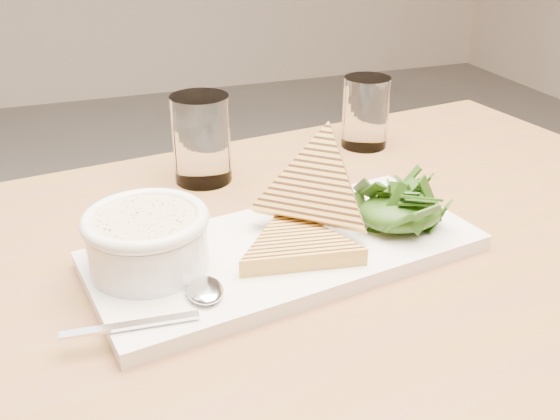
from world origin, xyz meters
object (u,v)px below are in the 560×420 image
object	(u,v)px
table_top	(320,266)
platter	(286,251)
glass_near	(202,139)
glass_far	(365,112)
soup_bowl	(148,246)

from	to	relation	value
table_top	platter	world-z (taller)	platter
table_top	glass_near	size ratio (longest dim) A/B	9.02
table_top	glass_far	size ratio (longest dim) A/B	9.94
glass_near	glass_far	size ratio (longest dim) A/B	1.10
platter	glass_near	distance (m)	0.25
glass_near	glass_far	xyz separation A→B (m)	(0.27, 0.04, -0.01)
table_top	glass_near	world-z (taller)	glass_near
glass_near	glass_far	bearing A→B (deg)	9.18
soup_bowl	glass_near	bearing A→B (deg)	64.37
table_top	soup_bowl	world-z (taller)	soup_bowl
table_top	platter	size ratio (longest dim) A/B	2.58
soup_bowl	glass_near	xyz separation A→B (m)	(0.11, 0.23, 0.02)
platter	glass_far	world-z (taller)	glass_far
platter	soup_bowl	distance (m)	0.15
soup_bowl	glass_far	distance (m)	0.47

